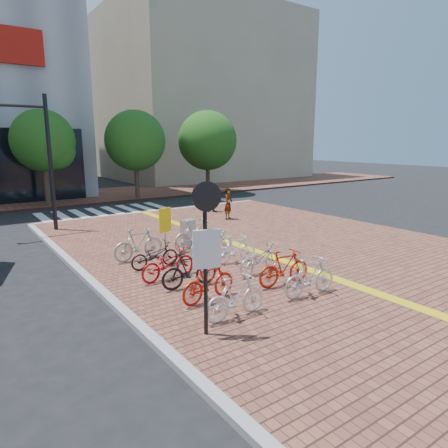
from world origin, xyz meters
TOP-DOWN VIEW (x-y plane):
  - ground at (0.00, 0.00)m, footprint 120.00×120.00m
  - tactile_strip at (2.00, -5.00)m, footprint 0.40×34.00m
  - kerb_west at (-4.00, -5.00)m, footprint 0.25×34.00m
  - kerb_north at (3.00, 12.00)m, footprint 14.00×0.25m
  - far_sidewalk at (0.00, 21.00)m, footprint 70.00×8.00m
  - building_beige at (18.00, 32.00)m, footprint 20.00×18.00m
  - crosswalk at (0.50, 14.00)m, footprint 7.50×4.00m
  - street_trees at (5.04, 17.45)m, footprint 16.20×4.60m
  - bike_0 at (-2.02, -2.40)m, footprint 1.71×0.51m
  - bike_1 at (-1.99, -1.20)m, footprint 1.73×0.67m
  - bike_2 at (-1.89, -0.07)m, footprint 1.73×0.60m
  - bike_3 at (-2.07, 0.90)m, footprint 1.90×0.87m
  - bike_4 at (-1.95, 2.08)m, footprint 1.63×0.59m
  - bike_5 at (-2.00, 3.25)m, footprint 1.89×0.68m
  - bike_6 at (0.40, -2.44)m, footprint 1.77×0.57m
  - bike_7 at (0.38, -1.48)m, footprint 1.76×0.65m
  - bike_8 at (0.50, -0.24)m, footprint 1.83×0.89m
  - bike_9 at (0.55, 1.06)m, footprint 1.60×0.63m
  - bike_10 at (0.27, 2.12)m, footprint 1.82×0.67m
  - bike_11 at (0.28, 3.25)m, footprint 2.00×0.80m
  - pedestrian_a at (4.78, 7.40)m, footprint 0.72×0.65m
  - pedestrian_b at (5.34, 9.66)m, footprint 0.82×0.69m
  - utility_box at (0.21, 3.68)m, footprint 0.56×0.45m
  - yellow_sign at (-1.35, 2.45)m, footprint 0.49×0.20m
  - notice_sign at (-3.02, -2.72)m, footprint 0.59×0.23m
  - traffic_light_pole at (-4.63, 9.95)m, footprint 3.24×1.25m

SIDE VIEW (x-z plane):
  - ground at x=0.00m, z-range 0.00..0.00m
  - crosswalk at x=0.50m, z-range 0.00..0.01m
  - far_sidewalk at x=0.00m, z-range 0.00..0.15m
  - kerb_west at x=-4.00m, z-range 0.00..0.15m
  - kerb_north at x=3.00m, z-range 0.00..0.15m
  - tactile_strip at x=2.00m, z-range 0.15..0.16m
  - bike_4 at x=-1.95m, z-range 0.15..1.00m
  - bike_8 at x=0.50m, z-range 0.15..1.07m
  - bike_9 at x=0.55m, z-range 0.15..1.09m
  - bike_10 at x=0.27m, z-range 0.15..1.10m
  - bike_3 at x=-2.07m, z-range 0.15..1.11m
  - bike_1 at x=-1.99m, z-range 0.15..1.16m
  - bike_0 at x=-2.02m, z-range 0.15..1.17m
  - bike_2 at x=-1.89m, z-range 0.15..1.17m
  - bike_7 at x=0.38m, z-range 0.15..1.19m
  - bike_6 at x=0.40m, z-range 0.15..1.20m
  - utility_box at x=0.21m, z-range 0.15..1.24m
  - bike_5 at x=-2.00m, z-range 0.15..1.27m
  - bike_11 at x=0.28m, z-range 0.15..1.32m
  - pedestrian_b at x=5.34m, z-range 0.15..1.66m
  - pedestrian_a at x=4.78m, z-range 0.15..1.79m
  - yellow_sign at x=-1.35m, z-range 0.51..2.37m
  - notice_sign at x=-3.02m, z-range 0.58..3.85m
  - street_trees at x=5.04m, z-range 0.92..7.27m
  - traffic_light_pole at x=-4.63m, z-range 1.30..7.34m
  - building_beige at x=18.00m, z-range 0.00..18.00m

